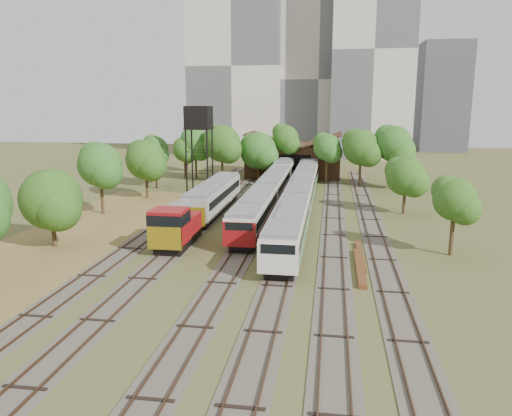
% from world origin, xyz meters
% --- Properties ---
extents(ground, '(240.00, 240.00, 0.00)m').
position_xyz_m(ground, '(0.00, 0.00, 0.00)').
color(ground, '#475123').
rests_on(ground, ground).
extents(dry_grass_patch, '(14.00, 60.00, 0.04)m').
position_xyz_m(dry_grass_patch, '(-18.00, 8.00, 0.02)').
color(dry_grass_patch, brown).
rests_on(dry_grass_patch, ground).
extents(tracks, '(24.60, 80.00, 0.19)m').
position_xyz_m(tracks, '(-0.67, 25.00, 0.04)').
color(tracks, '#4C473D').
rests_on(tracks, ground).
extents(railcar_red_set, '(2.85, 34.58, 3.52)m').
position_xyz_m(railcar_red_set, '(-2.00, 27.16, 1.86)').
color(railcar_red_set, black).
rests_on(railcar_red_set, ground).
extents(railcar_green_set, '(2.97, 52.08, 3.67)m').
position_xyz_m(railcar_green_set, '(2.00, 29.44, 1.94)').
color(railcar_green_set, black).
rests_on(railcar_green_set, ground).
extents(railcar_rear, '(2.98, 16.08, 3.69)m').
position_xyz_m(railcar_rear, '(-2.00, 54.41, 1.95)').
color(railcar_rear, black).
rests_on(railcar_rear, ground).
extents(shunter_locomotive, '(2.99, 8.10, 3.91)m').
position_xyz_m(shunter_locomotive, '(-8.00, 11.33, 1.91)').
color(shunter_locomotive, black).
rests_on(shunter_locomotive, ground).
extents(old_grey_coach, '(2.93, 18.00, 3.63)m').
position_xyz_m(old_grey_coach, '(-8.00, 26.28, 1.98)').
color(old_grey_coach, black).
rests_on(old_grey_coach, ground).
extents(water_tower, '(3.56, 3.56, 12.28)m').
position_xyz_m(water_tower, '(-13.09, 38.99, 10.36)').
color(water_tower, black).
rests_on(water_tower, ground).
extents(rail_pile_near, '(0.60, 9.01, 0.30)m').
position_xyz_m(rail_pile_near, '(8.00, 8.00, 0.15)').
color(rail_pile_near, brown).
rests_on(rail_pile_near, ground).
extents(rail_pile_far, '(0.52, 8.29, 0.27)m').
position_xyz_m(rail_pile_far, '(8.20, 11.05, 0.13)').
color(rail_pile_far, brown).
rests_on(rail_pile_far, ground).
extents(maintenance_shed, '(16.45, 11.55, 7.58)m').
position_xyz_m(maintenance_shed, '(-1.00, 57.98, 2.91)').
color(maintenance_shed, '#341713').
rests_on(maintenance_shed, ground).
extents(tree_band_left, '(7.24, 72.60, 8.36)m').
position_xyz_m(tree_band_left, '(-19.73, 23.17, 5.13)').
color(tree_band_left, '#382616').
rests_on(tree_band_left, ground).
extents(tree_band_far, '(37.21, 10.15, 9.37)m').
position_xyz_m(tree_band_far, '(-1.73, 49.61, 5.98)').
color(tree_band_far, '#382616').
rests_on(tree_band_far, ground).
extents(tree_band_right, '(6.08, 36.56, 6.68)m').
position_xyz_m(tree_band_right, '(15.06, 30.16, 4.53)').
color(tree_band_right, '#382616').
rests_on(tree_band_right, ground).
extents(tower_left, '(22.00, 16.00, 42.00)m').
position_xyz_m(tower_left, '(-18.00, 95.00, 21.00)').
color(tower_left, beige).
rests_on(tower_left, ground).
extents(tower_centre, '(20.00, 18.00, 36.00)m').
position_xyz_m(tower_centre, '(2.00, 100.00, 18.00)').
color(tower_centre, '#B2ABA1').
rests_on(tower_centre, ground).
extents(tower_right, '(18.00, 16.00, 48.00)m').
position_xyz_m(tower_right, '(14.00, 92.00, 24.00)').
color(tower_right, beige).
rests_on(tower_right, ground).
extents(tower_far_right, '(12.00, 12.00, 28.00)m').
position_xyz_m(tower_far_right, '(34.00, 110.00, 14.00)').
color(tower_far_right, '#45494E').
rests_on(tower_far_right, ground).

